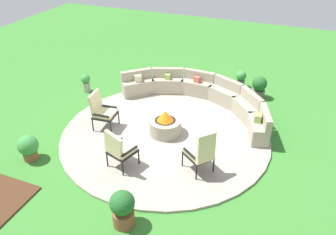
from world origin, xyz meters
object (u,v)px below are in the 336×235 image
Objects in this scene: fire_pit at (165,125)px; potted_plant_3 at (86,82)px; lounge_chair_back_left at (201,152)px; potted_plant_0 at (259,87)px; potted_plant_2 at (28,147)px; curved_stone_bench at (203,96)px; potted_plant_4 at (123,208)px; lounge_chair_front_left at (102,110)px; potted_plant_1 at (241,78)px; lounge_chair_front_right at (119,149)px.

potted_plant_3 is (-3.51, 1.43, 0.02)m from fire_pit.
lounge_chair_back_left is 1.82× the size of potted_plant_3.
potted_plant_0 is 1.10× the size of potted_plant_2.
potted_plant_4 is (-0.06, -5.10, 0.05)m from curved_stone_bench.
fire_pit is at bearing 96.01° from lounge_chair_front_left.
potted_plant_1 is at bearing 56.11° from potted_plant_2.
lounge_chair_front_left is at bearing 127.61° from potted_plant_4.
lounge_chair_front_right is at bearing 143.28° from lounge_chair_back_left.
fire_pit is 1.81m from lounge_chair_front_right.
potted_plant_0 reaches higher than potted_plant_1.
potted_plant_4 reaches higher than potted_plant_3.
lounge_chair_front_left reaches higher than fire_pit.
curved_stone_bench is 8.49× the size of potted_plant_1.
lounge_chair_front_left reaches higher than potted_plant_4.
lounge_chair_back_left reaches higher than potted_plant_0.
lounge_chair_front_right is 1.83× the size of potted_plant_1.
potted_plant_0 reaches higher than potted_plant_3.
curved_stone_bench is 4.70× the size of lounge_chair_front_left.
potted_plant_0 is at bearing 127.41° from lounge_chair_front_left.
potted_plant_1 is 7.03m from potted_plant_4.
lounge_chair_front_right is 1.73× the size of potted_plant_3.
potted_plant_2 is (-2.73, -2.24, 0.04)m from fire_pit.
lounge_chair_back_left is (0.89, -3.07, 0.24)m from curved_stone_bench.
potted_plant_2 is 0.82× the size of potted_plant_4.
curved_stone_bench is 3.76m from lounge_chair_front_right.
lounge_chair_front_left is 5.20m from potted_plant_0.
potted_plant_0 is (2.03, 3.19, 0.06)m from fire_pit.
potted_plant_0 is 6.58m from potted_plant_4.
fire_pit is 3.53m from potted_plant_2.
lounge_chair_back_left reaches higher than potted_plant_2.
potted_plant_0 is 1.26× the size of potted_plant_1.
potted_plant_2 is at bearing -131.17° from potted_plant_0.
potted_plant_4 reaches higher than fire_pit.
lounge_chair_front_left is (-1.76, -0.37, 0.28)m from fire_pit.
potted_plant_3 is (-4.82, -2.35, 0.03)m from potted_plant_1.
lounge_chair_front_left is 1.44× the size of potted_plant_0.
lounge_chair_back_left reaches higher than fire_pit.
curved_stone_bench is 2.01m from potted_plant_0.
curved_stone_bench reaches higher than potted_plant_4.
potted_plant_2 reaches higher than potted_plant_1.
fire_pit is 4.00m from potted_plant_1.
potted_plant_2 is 3.75m from potted_plant_3.
potted_plant_3 is (-3.06, 3.16, -0.25)m from lounge_chair_front_right.
potted_plant_1 is at bearing 82.68° from potted_plant_4.
potted_plant_0 is (3.78, 3.56, -0.22)m from lounge_chair_front_left.
potted_plant_4 is at bearing -169.11° from lounge_chair_back_left.
lounge_chair_front_left is 0.94× the size of lounge_chair_back_left.
fire_pit is at bearing -109.23° from potted_plant_1.
fire_pit is 3.79m from potted_plant_3.
potted_plant_2 is at bearing -127.69° from curved_stone_bench.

